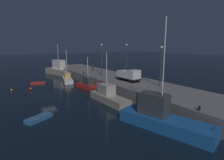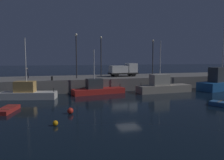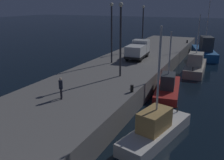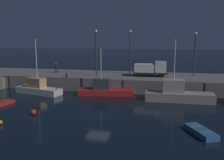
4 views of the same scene
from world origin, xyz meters
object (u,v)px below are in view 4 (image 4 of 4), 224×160
Objects in this scene: rowboat_white_mid at (201,132)px; lamp_post_east at (130,48)px; dinghy_orange_near at (0,104)px; dockworker at (56,67)px; lamp_post_central at (195,50)px; utility_truck at (151,69)px; fishing_boat_white at (178,94)px; bollard_west at (66,76)px; lamp_post_west at (96,49)px; fishing_boat_blue at (38,88)px; fishing_boat_orange at (105,90)px; mooring_buoy_near at (33,112)px; mooring_buoy_mid at (0,122)px.

lamp_post_east is at bearing 113.64° from rowboat_white_mid.
dockworker is at bearing 86.91° from dinghy_orange_near.
lamp_post_central reaches higher than rowboat_white_mid.
utility_truck is at bearing -1.82° from dockworker.
lamp_post_central reaches higher than fishing_boat_white.
fishing_boat_white is 14.38× the size of bollard_west.
lamp_post_west is (8.64, 12.77, 6.19)m from dinghy_orange_near.
fishing_boat_blue is 16.42m from lamp_post_east.
lamp_post_west is 1.36× the size of utility_truck.
fishing_boat_white is (19.96, -0.21, 0.15)m from fishing_boat_blue.
utility_truck is (-5.34, 18.51, 3.06)m from rowboat_white_mid.
rowboat_white_mid is at bearing -38.64° from bollard_west.
fishing_boat_white is 1.07× the size of fishing_boat_orange.
rowboat_white_mid is at bearing -11.38° from dinghy_orange_near.
mooring_buoy_near is 16.80m from lamp_post_west.
utility_truck is (8.76, 1.17, -3.10)m from lamp_post_west.
fishing_boat_orange is 13.86m from dinghy_orange_near.
lamp_post_east reaches higher than fishing_boat_orange.
lamp_post_west is at bearing 55.92° from dinghy_orange_near.
mooring_buoy_mid is at bearing -114.02° from mooring_buoy_near.
lamp_post_east reaches higher than dinghy_orange_near.
utility_truck reaches higher than dockworker.
fishing_boat_white is 17.96m from mooring_buoy_near.
fishing_boat_orange is (9.81, 1.37, -0.11)m from fishing_boat_blue.
dinghy_orange_near is at bearing -147.21° from lamp_post_central.
mooring_buoy_mid is at bearing -112.62° from lamp_post_east.
rowboat_white_mid is at bearing -66.36° from lamp_post_east.
lamp_post_east reaches higher than lamp_post_central.
fishing_boat_blue is 4.61× the size of dockworker.
lamp_post_central is at bearing 13.44° from utility_truck.
lamp_post_central reaches higher than utility_truck.
fishing_boat_white reaches higher than fishing_boat_blue.
mooring_buoy_near reaches higher than rowboat_white_mid.
fishing_boat_orange is at bearing -31.02° from dockworker.
fishing_boat_white is at bearing -107.66° from lamp_post_central.
rowboat_white_mid is (11.60, -12.81, -0.47)m from fishing_boat_orange.
rowboat_white_mid is at bearing 4.64° from mooring_buoy_mid.
mooring_buoy_mid is at bearing -122.98° from utility_truck.
utility_truck is 8.91× the size of bollard_west.
dockworker is (-10.36, 6.23, 2.34)m from fishing_boat_orange.
fishing_boat_orange is at bearing 64.46° from mooring_buoy_near.
lamp_post_central is at bearing -3.25° from lamp_post_east.
rowboat_white_mid is at bearing -50.88° from lamp_post_west.
fishing_boat_white is 17.08m from bollard_west.
mooring_buoy_mid is 0.06× the size of lamp_post_west.
mooring_buoy_near is 26.39m from lamp_post_central.
mooring_buoy_mid is 24.83m from lamp_post_east.
fishing_boat_orange is at bearing -14.55° from bollard_west.
utility_truck is at bearing 118.14° from fishing_boat_white.
fishing_boat_orange reaches higher than utility_truck.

